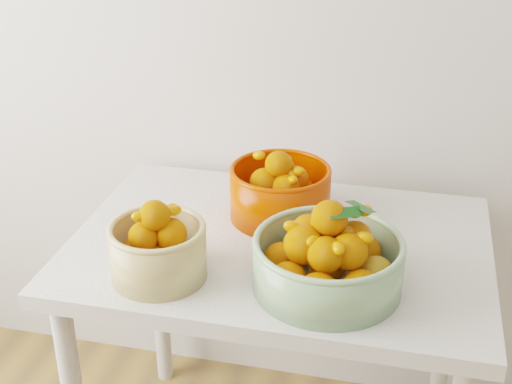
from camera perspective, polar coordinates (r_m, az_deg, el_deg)
table at (r=1.78m, az=1.87°, el=-6.61°), size 1.00×0.70×0.75m
bowl_cream at (r=1.57m, az=-7.85°, el=-4.53°), size 0.26×0.26×0.18m
bowl_green at (r=1.53m, az=5.78°, el=-5.37°), size 0.37×0.37×0.21m
bowl_orange at (r=1.80m, az=1.95°, el=0.07°), size 0.26×0.26×0.18m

